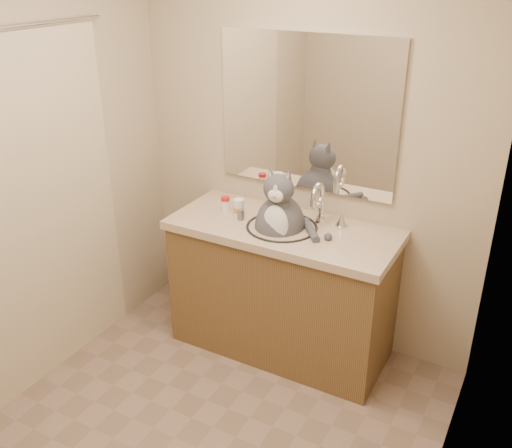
{
  "coord_description": "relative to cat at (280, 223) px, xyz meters",
  "views": [
    {
      "loc": [
        1.3,
        -1.74,
        2.26
      ],
      "look_at": [
        -0.01,
        0.65,
        0.99
      ],
      "focal_mm": 40.0,
      "sensor_mm": 36.0,
      "label": 1
    }
  ],
  "objects": [
    {
      "name": "pill_bottle_orange",
      "position": [
        -0.28,
        0.02,
        0.03
      ],
      "size": [
        0.08,
        0.08,
        0.11
      ],
      "rotation": [
        0.0,
        0.0,
        0.27
      ],
      "color": "white",
      "rests_on": "vanity"
    },
    {
      "name": "vanity",
      "position": [
        0.01,
        0.02,
        -0.43
      ],
      "size": [
        1.34,
        0.59,
        1.12
      ],
      "color": "brown",
      "rests_on": "ground"
    },
    {
      "name": "room",
      "position": [
        0.01,
        -0.94,
        0.32
      ],
      "size": [
        2.22,
        2.52,
        2.42
      ],
      "color": "#8A705F",
      "rests_on": "ground"
    },
    {
      "name": "mirror",
      "position": [
        0.01,
        0.29,
        0.57
      ],
      "size": [
        1.1,
        0.02,
        0.9
      ],
      "primitive_type": "cube",
      "color": "white",
      "rests_on": "room"
    },
    {
      "name": "grey_canister",
      "position": [
        -0.25,
        -0.02,
        0.01
      ],
      "size": [
        0.04,
        0.04,
        0.06
      ],
      "rotation": [
        0.0,
        0.0,
        -0.05
      ],
      "color": "slate",
      "rests_on": "vanity"
    },
    {
      "name": "shower_curtain",
      "position": [
        -1.04,
        -0.84,
        0.15
      ],
      "size": [
        0.02,
        1.3,
        1.93
      ],
      "color": "beige",
      "rests_on": "ground"
    },
    {
      "name": "pill_bottle_redcap",
      "position": [
        -0.39,
        0.04,
        0.02
      ],
      "size": [
        0.06,
        0.06,
        0.09
      ],
      "rotation": [
        0.0,
        0.0,
        -0.23
      ],
      "color": "white",
      "rests_on": "vanity"
    },
    {
      "name": "cat",
      "position": [
        0.0,
        0.0,
        0.0
      ],
      "size": [
        0.46,
        0.37,
        0.58
      ],
      "rotation": [
        0.0,
        0.0,
        0.21
      ],
      "color": "#49494E",
      "rests_on": "vanity"
    }
  ]
}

